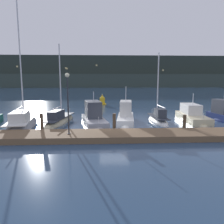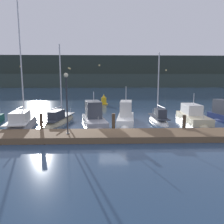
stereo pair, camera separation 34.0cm
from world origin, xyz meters
name	(u,v)px [view 2 (the right image)]	position (x,y,z in m)	size (l,w,h in m)	color
ground_plane	(113,131)	(0.00, 0.00, 0.00)	(400.00, 400.00, 0.00)	navy
dock	(114,135)	(0.00, -2.30, 0.23)	(33.53, 2.80, 0.45)	brown
mooring_pile_1	(41,123)	(-5.95, -0.65, 0.86)	(0.28, 0.28, 1.71)	#4C3D2D
mooring_pile_2	(113,123)	(0.00, -0.65, 0.83)	(0.28, 0.28, 1.65)	#4C3D2D
mooring_pile_3	(184,124)	(5.95, -0.65, 0.75)	(0.28, 0.28, 1.49)	#4C3D2D
sailboat_berth_2	(23,124)	(-8.65, 2.53, 0.15)	(3.43, 8.68, 12.41)	gray
sailboat_berth_3	(60,121)	(-5.39, 3.91, 0.14)	(2.83, 7.20, 8.63)	beige
motorboat_berth_4	(94,119)	(-1.84, 3.56, 0.43)	(3.27, 6.76, 3.69)	gray
motorboat_berth_5	(126,119)	(1.46, 3.84, 0.38)	(2.48, 6.24, 4.33)	white
sailboat_berth_6	(158,120)	(4.86, 3.69, 0.19)	(1.67, 5.09, 7.68)	white
motorboat_berth_7	(193,118)	(8.71, 4.29, 0.31)	(2.52, 6.66, 3.48)	beige
motorboat_berth_8	(224,118)	(11.96, 4.02, 0.39)	(2.07, 4.94, 4.38)	navy
channel_buoy	(104,101)	(-0.89, 19.66, 0.67)	(1.37, 1.37, 1.83)	gold
dock_lamppost	(67,94)	(-3.48, -2.52, 3.40)	(0.32, 0.32, 4.47)	#2D2D33
hillside_backdrop	(111,73)	(2.73, 102.27, 7.44)	(240.00, 23.00, 16.15)	#28332D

